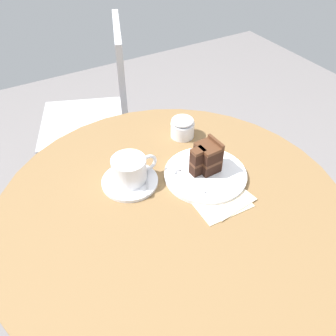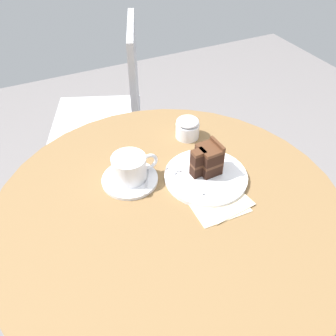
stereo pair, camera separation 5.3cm
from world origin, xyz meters
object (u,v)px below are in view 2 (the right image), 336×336
object	(u,v)px
cake_plate	(206,176)
sugar_pot	(188,128)
cafe_chair	(115,106)
fork	(182,176)
teaspoon	(146,184)
napkin	(218,200)
saucer	(130,179)
coffee_cup	(130,167)
cake_slice	(207,160)

from	to	relation	value
cake_plate	sugar_pot	distance (m)	0.19
cafe_chair	fork	bearing A→B (deg)	18.53
cake_plate	fork	distance (m)	0.06
teaspoon	napkin	world-z (taller)	teaspoon
cafe_chair	cake_plate	bearing A→B (deg)	23.41
fork	teaspoon	bearing A→B (deg)	68.53
cafe_chair	sugar_pot	xyz separation A→B (m)	(0.07, -0.54, 0.20)
cafe_chair	saucer	bearing A→B (deg)	7.48
coffee_cup	cake_slice	size ratio (longest dim) A/B	1.40
teaspoon	sugar_pot	world-z (taller)	sugar_pot
cake_slice	fork	world-z (taller)	cake_slice
coffee_cup	sugar_pot	bearing A→B (deg)	25.23
saucer	sugar_pot	bearing A→B (deg)	25.59
cake_plate	coffee_cup	bearing A→B (deg)	155.97
saucer	napkin	bearing A→B (deg)	-43.14
teaspoon	cafe_chair	distance (m)	0.72
fork	cafe_chair	size ratio (longest dim) A/B	0.16
teaspoon	cake_plate	size ratio (longest dim) A/B	0.43
coffee_cup	cake_plate	size ratio (longest dim) A/B	0.55
teaspoon	sugar_pot	xyz separation A→B (m)	(0.20, 0.15, 0.02)
fork	napkin	bearing A→B (deg)	-167.82
fork	cafe_chair	world-z (taller)	cafe_chair
cafe_chair	sugar_pot	bearing A→B (deg)	28.51
fork	sugar_pot	size ratio (longest dim) A/B	1.90
coffee_cup	cake_slice	world-z (taller)	cake_slice
fork	cafe_chair	distance (m)	0.73
teaspoon	cafe_chair	bearing A→B (deg)	-164.38
coffee_cup	sugar_pot	size ratio (longest dim) A/B	1.71
cake_plate	fork	world-z (taller)	fork
sugar_pot	cafe_chair	bearing A→B (deg)	97.02
cake_plate	cake_slice	world-z (taller)	cake_slice
teaspoon	cake_slice	world-z (taller)	cake_slice
teaspoon	cafe_chair	size ratio (longest dim) A/B	0.11
saucer	coffee_cup	distance (m)	0.04
cake_plate	fork	bearing A→B (deg)	161.26
napkin	sugar_pot	world-z (taller)	sugar_pot
cake_slice	cake_plate	bearing A→B (deg)	-123.71
cake_slice	cafe_chair	bearing A→B (deg)	92.62
cake_slice	sugar_pot	xyz separation A→B (m)	(0.03, 0.17, -0.02)
saucer	cake_plate	distance (m)	0.20
teaspoon	fork	xyz separation A→B (m)	(0.10, -0.02, 0.00)
coffee_cup	fork	size ratio (longest dim) A/B	0.90
cake_slice	sugar_pot	bearing A→B (deg)	79.04
cake_slice	napkin	distance (m)	0.11
sugar_pot	teaspoon	bearing A→B (deg)	-142.85
saucer	fork	size ratio (longest dim) A/B	1.09
cake_plate	sugar_pot	size ratio (longest dim) A/B	3.09
teaspoon	napkin	distance (m)	0.19
fork	saucer	bearing A→B (deg)	53.56
cafe_chair	sugar_pot	size ratio (longest dim) A/B	12.16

